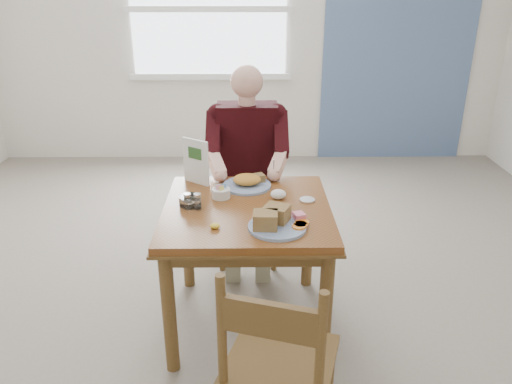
{
  "coord_description": "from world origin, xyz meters",
  "views": [
    {
      "loc": [
        0.02,
        -2.44,
        1.88
      ],
      "look_at": [
        0.05,
        0.0,
        0.84
      ],
      "focal_mm": 35.0,
      "sensor_mm": 36.0,
      "label": 1
    }
  ],
  "objects_px": {
    "near_plate": "(275,221)",
    "chair_near": "(278,367)",
    "chair_far": "(248,194)",
    "far_plate": "(248,182)",
    "table": "(247,225)",
    "diner": "(247,154)"
  },
  "relations": [
    {
      "from": "near_plate",
      "to": "chair_far",
      "type": "bearing_deg",
      "value": 97.7
    },
    {
      "from": "chair_near",
      "to": "diner",
      "type": "relative_size",
      "value": 0.69
    },
    {
      "from": "far_plate",
      "to": "chair_near",
      "type": "bearing_deg",
      "value": -84.31
    },
    {
      "from": "far_plate",
      "to": "table",
      "type": "bearing_deg",
      "value": -90.75
    },
    {
      "from": "table",
      "to": "diner",
      "type": "relative_size",
      "value": 0.66
    },
    {
      "from": "near_plate",
      "to": "far_plate",
      "type": "relative_size",
      "value": 0.92
    },
    {
      "from": "near_plate",
      "to": "far_plate",
      "type": "height_order",
      "value": "near_plate"
    },
    {
      "from": "chair_near",
      "to": "diner",
      "type": "distance_m",
      "value": 1.66
    },
    {
      "from": "chair_far",
      "to": "near_plate",
      "type": "height_order",
      "value": "chair_far"
    },
    {
      "from": "chair_far",
      "to": "chair_near",
      "type": "height_order",
      "value": "same"
    },
    {
      "from": "near_plate",
      "to": "chair_near",
      "type": "bearing_deg",
      "value": -91.49
    },
    {
      "from": "chair_near",
      "to": "far_plate",
      "type": "height_order",
      "value": "chair_near"
    },
    {
      "from": "chair_near",
      "to": "near_plate",
      "type": "bearing_deg",
      "value": 88.51
    },
    {
      "from": "table",
      "to": "chair_near",
      "type": "height_order",
      "value": "chair_near"
    },
    {
      "from": "table",
      "to": "chair_near",
      "type": "relative_size",
      "value": 0.97
    },
    {
      "from": "diner",
      "to": "chair_far",
      "type": "bearing_deg",
      "value": 90.01
    },
    {
      "from": "table",
      "to": "chair_far",
      "type": "height_order",
      "value": "chair_far"
    },
    {
      "from": "table",
      "to": "far_plate",
      "type": "bearing_deg",
      "value": 89.25
    },
    {
      "from": "diner",
      "to": "far_plate",
      "type": "relative_size",
      "value": 3.72
    },
    {
      "from": "table",
      "to": "chair_far",
      "type": "xyz_separation_m",
      "value": [
        0.0,
        0.8,
        -0.16
      ]
    },
    {
      "from": "chair_far",
      "to": "table",
      "type": "bearing_deg",
      "value": -90.0
    },
    {
      "from": "chair_far",
      "to": "far_plate",
      "type": "height_order",
      "value": "chair_far"
    }
  ]
}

